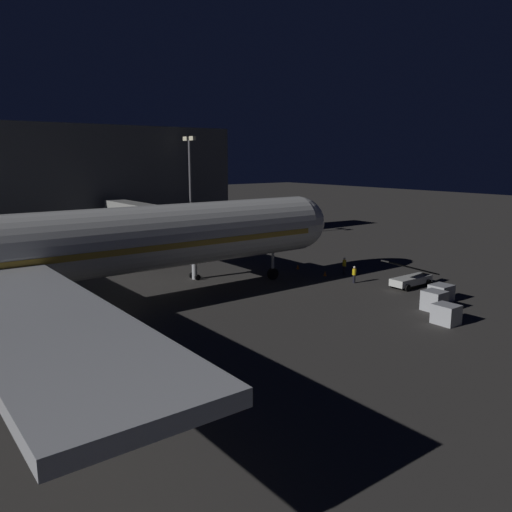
{
  "coord_description": "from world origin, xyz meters",
  "views": [
    {
      "loc": [
        -40.49,
        12.87,
        12.64
      ],
      "look_at": [
        -3.0,
        -15.61,
        3.5
      ],
      "focal_mm": 35.78,
      "sensor_mm": 36.0,
      "label": 1
    }
  ],
  "objects_px": {
    "ground_crew_under_port_wing": "(354,274)",
    "traffic_cone_nose_port": "(325,273)",
    "baggage_container_mid_row": "(441,293)",
    "belt_loader": "(411,279)",
    "baggage_container_near_belt": "(446,314)",
    "traffic_cone_nose_starboard": "(298,267)",
    "apron_floodlight_mast": "(190,181)",
    "jet_bridge": "(160,218)",
    "baggage_container_far_row": "(434,301)",
    "ground_crew_near_nose_gear": "(344,265)"
  },
  "relations": [
    {
      "from": "belt_loader",
      "to": "baggage_container_mid_row",
      "type": "xyz_separation_m",
      "value": [
        -4.62,
        1.95,
        -0.12
      ]
    },
    {
      "from": "baggage_container_mid_row",
      "to": "ground_crew_near_nose_gear",
      "type": "relative_size",
      "value": 0.97
    },
    {
      "from": "baggage_container_far_row",
      "to": "traffic_cone_nose_port",
      "type": "bearing_deg",
      "value": -6.75
    },
    {
      "from": "belt_loader",
      "to": "ground_crew_under_port_wing",
      "type": "height_order",
      "value": "belt_loader"
    },
    {
      "from": "apron_floodlight_mast",
      "to": "baggage_container_mid_row",
      "type": "distance_m",
      "value": 41.82
    },
    {
      "from": "ground_crew_under_port_wing",
      "to": "traffic_cone_nose_starboard",
      "type": "distance_m",
      "value": 8.49
    },
    {
      "from": "jet_bridge",
      "to": "apron_floodlight_mast",
      "type": "xyz_separation_m",
      "value": [
        12.76,
        -11.49,
        3.49
      ]
    },
    {
      "from": "apron_floodlight_mast",
      "to": "belt_loader",
      "type": "bearing_deg",
      "value": -173.99
    },
    {
      "from": "apron_floodlight_mast",
      "to": "traffic_cone_nose_starboard",
      "type": "relative_size",
      "value": 28.37
    },
    {
      "from": "belt_loader",
      "to": "baggage_container_mid_row",
      "type": "distance_m",
      "value": 5.02
    },
    {
      "from": "baggage_container_mid_row",
      "to": "ground_crew_under_port_wing",
      "type": "bearing_deg",
      "value": 7.97
    },
    {
      "from": "baggage_container_mid_row",
      "to": "jet_bridge",
      "type": "bearing_deg",
      "value": 25.4
    },
    {
      "from": "traffic_cone_nose_starboard",
      "to": "ground_crew_under_port_wing",
      "type": "bearing_deg",
      "value": -179.26
    },
    {
      "from": "belt_loader",
      "to": "baggage_container_near_belt",
      "type": "height_order",
      "value": "belt_loader"
    },
    {
      "from": "belt_loader",
      "to": "baggage_container_far_row",
      "type": "distance_m",
      "value": 7.85
    },
    {
      "from": "baggage_container_near_belt",
      "to": "apron_floodlight_mast",
      "type": "bearing_deg",
      "value": -4.57
    },
    {
      "from": "baggage_container_mid_row",
      "to": "traffic_cone_nose_starboard",
      "type": "xyz_separation_m",
      "value": [
        17.61,
        1.39,
        -0.46
      ]
    },
    {
      "from": "jet_bridge",
      "to": "traffic_cone_nose_starboard",
      "type": "distance_m",
      "value": 16.85
    },
    {
      "from": "jet_bridge",
      "to": "traffic_cone_nose_port",
      "type": "bearing_deg",
      "value": -141.29
    },
    {
      "from": "jet_bridge",
      "to": "ground_crew_under_port_wing",
      "type": "xyz_separation_m",
      "value": [
        -19.0,
        -12.09,
        -4.73
      ]
    },
    {
      "from": "baggage_container_near_belt",
      "to": "belt_loader",
      "type": "bearing_deg",
      "value": -40.72
    },
    {
      "from": "traffic_cone_nose_port",
      "to": "jet_bridge",
      "type": "bearing_deg",
      "value": 38.71
    },
    {
      "from": "baggage_container_mid_row",
      "to": "belt_loader",
      "type": "bearing_deg",
      "value": -22.87
    },
    {
      "from": "traffic_cone_nose_starboard",
      "to": "baggage_container_near_belt",
      "type": "bearing_deg",
      "value": 169.32
    },
    {
      "from": "baggage_container_mid_row",
      "to": "traffic_cone_nose_port",
      "type": "distance_m",
      "value": 13.29
    },
    {
      "from": "jet_bridge",
      "to": "baggage_container_mid_row",
      "type": "bearing_deg",
      "value": -154.6
    },
    {
      "from": "baggage_container_mid_row",
      "to": "baggage_container_far_row",
      "type": "bearing_deg",
      "value": 113.9
    },
    {
      "from": "traffic_cone_nose_port",
      "to": "apron_floodlight_mast",
      "type": "bearing_deg",
      "value": 1.0
    },
    {
      "from": "ground_crew_under_port_wing",
      "to": "traffic_cone_nose_port",
      "type": "height_order",
      "value": "ground_crew_under_port_wing"
    },
    {
      "from": "belt_loader",
      "to": "jet_bridge",
      "type": "bearing_deg",
      "value": 33.06
    },
    {
      "from": "baggage_container_near_belt",
      "to": "traffic_cone_nose_port",
      "type": "distance_m",
      "value": 17.67
    },
    {
      "from": "apron_floodlight_mast",
      "to": "baggage_container_mid_row",
      "type": "height_order",
      "value": "apron_floodlight_mast"
    },
    {
      "from": "belt_loader",
      "to": "ground_crew_under_port_wing",
      "type": "relative_size",
      "value": 4.75
    },
    {
      "from": "jet_bridge",
      "to": "baggage_container_near_belt",
      "type": "xyz_separation_m",
      "value": [
        -32.13,
        -7.9,
        -4.94
      ]
    },
    {
      "from": "ground_crew_near_nose_gear",
      "to": "baggage_container_mid_row",
      "type": "bearing_deg",
      "value": 176.22
    },
    {
      "from": "baggage_container_far_row",
      "to": "jet_bridge",
      "type": "bearing_deg",
      "value": 19.14
    },
    {
      "from": "baggage_container_mid_row",
      "to": "traffic_cone_nose_starboard",
      "type": "height_order",
      "value": "baggage_container_mid_row"
    },
    {
      "from": "apron_floodlight_mast",
      "to": "baggage_container_near_belt",
      "type": "distance_m",
      "value": 45.82
    },
    {
      "from": "jet_bridge",
      "to": "baggage_container_near_belt",
      "type": "height_order",
      "value": "jet_bridge"
    },
    {
      "from": "traffic_cone_nose_port",
      "to": "ground_crew_under_port_wing",
      "type": "bearing_deg",
      "value": -178.46
    },
    {
      "from": "baggage_container_near_belt",
      "to": "traffic_cone_nose_starboard",
      "type": "height_order",
      "value": "baggage_container_near_belt"
    },
    {
      "from": "ground_crew_under_port_wing",
      "to": "baggage_container_far_row",
      "type": "bearing_deg",
      "value": 170.11
    },
    {
      "from": "traffic_cone_nose_port",
      "to": "traffic_cone_nose_starboard",
      "type": "xyz_separation_m",
      "value": [
        4.4,
        0.0,
        0.0
      ]
    },
    {
      "from": "baggage_container_mid_row",
      "to": "ground_crew_under_port_wing",
      "type": "height_order",
      "value": "ground_crew_under_port_wing"
    },
    {
      "from": "baggage_container_near_belt",
      "to": "ground_crew_near_nose_gear",
      "type": "distance_m",
      "value": 17.64
    },
    {
      "from": "traffic_cone_nose_starboard",
      "to": "jet_bridge",
      "type": "bearing_deg",
      "value": 48.64
    },
    {
      "from": "belt_loader",
      "to": "baggage_container_near_belt",
      "type": "distance_m",
      "value": 11.36
    },
    {
      "from": "apron_floodlight_mast",
      "to": "baggage_container_mid_row",
      "type": "bearing_deg",
      "value": -177.38
    },
    {
      "from": "baggage_container_near_belt",
      "to": "baggage_container_mid_row",
      "type": "relative_size",
      "value": 0.99
    },
    {
      "from": "belt_loader",
      "to": "baggage_container_near_belt",
      "type": "xyz_separation_m",
      "value": [
        -8.61,
        7.41,
        -0.08
      ]
    }
  ]
}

